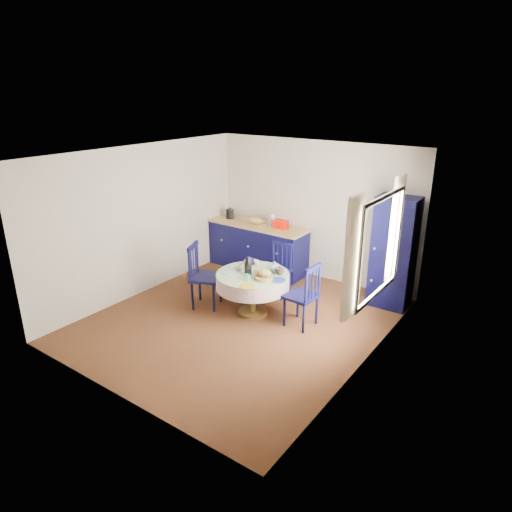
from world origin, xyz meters
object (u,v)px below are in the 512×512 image
(mug_d, at_px, (257,263))
(chair_left, at_px, (203,275))
(chair_far, at_px, (278,270))
(kitchen_counter, at_px, (258,246))
(chair_right, at_px, (304,295))
(mug_a, at_px, (239,268))
(pantry_cabinet, at_px, (394,253))
(dining_table, at_px, (253,281))
(mug_b, at_px, (247,277))
(mug_c, at_px, (279,271))
(cobalt_bowl, at_px, (251,262))

(mug_d, bearing_deg, chair_left, -141.77)
(chair_far, bearing_deg, kitchen_counter, 136.19)
(chair_right, height_order, mug_a, chair_right)
(pantry_cabinet, xyz_separation_m, chair_left, (-2.43, -1.78, -0.37))
(chair_right, distance_m, mug_d, 1.01)
(pantry_cabinet, bearing_deg, chair_far, -157.60)
(chair_left, height_order, mug_a, chair_left)
(dining_table, relative_size, chair_left, 1.08)
(dining_table, distance_m, mug_a, 0.31)
(kitchen_counter, bearing_deg, mug_b, -58.17)
(pantry_cabinet, height_order, chair_left, pantry_cabinet)
(chair_left, xyz_separation_m, mug_c, (1.15, 0.44, 0.20))
(chair_right, relative_size, mug_d, 10.59)
(mug_d, bearing_deg, kitchen_counter, 124.94)
(pantry_cabinet, xyz_separation_m, cobalt_bowl, (-1.90, -1.21, -0.20))
(chair_left, bearing_deg, chair_far, -58.62)
(dining_table, bearing_deg, mug_b, -73.68)
(dining_table, height_order, chair_left, chair_left)
(dining_table, relative_size, chair_right, 1.14)
(mug_c, relative_size, cobalt_bowl, 0.59)
(dining_table, relative_size, cobalt_bowl, 4.94)
(chair_left, height_order, mug_b, chair_left)
(kitchen_counter, xyz_separation_m, chair_right, (1.87, -1.49, 0.03))
(pantry_cabinet, xyz_separation_m, mug_a, (-1.87, -1.55, -0.18))
(chair_right, xyz_separation_m, mug_c, (-0.49, 0.10, 0.23))
(chair_right, bearing_deg, kitchen_counter, -125.39)
(pantry_cabinet, height_order, mug_a, pantry_cabinet)
(chair_far, relative_size, mug_c, 6.74)
(pantry_cabinet, distance_m, cobalt_bowl, 2.26)
(dining_table, height_order, mug_c, dining_table)
(kitchen_counter, bearing_deg, mug_a, -63.26)
(mug_d, bearing_deg, chair_right, -11.11)
(kitchen_counter, distance_m, mug_b, 2.18)
(kitchen_counter, distance_m, chair_right, 2.39)
(chair_left, relative_size, mug_c, 7.83)
(dining_table, relative_size, mug_c, 8.44)
(chair_far, bearing_deg, dining_table, -90.19)
(chair_right, height_order, mug_d, chair_right)
(mug_a, bearing_deg, mug_b, -36.33)
(chair_far, bearing_deg, chair_left, -130.58)
(chair_left, distance_m, mug_a, 0.63)
(chair_right, distance_m, mug_c, 0.55)
(chair_left, height_order, mug_c, chair_left)
(mug_a, xyz_separation_m, cobalt_bowl, (-0.02, 0.34, -0.02))
(mug_a, height_order, mug_c, mug_c)
(chair_right, bearing_deg, mug_b, -60.97)
(mug_a, bearing_deg, chair_right, 6.21)
(chair_far, height_order, chair_right, chair_right)
(cobalt_bowl, bearing_deg, chair_left, -133.39)
(mug_d, bearing_deg, dining_table, -64.14)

